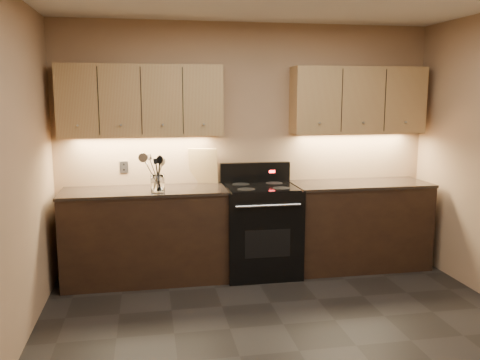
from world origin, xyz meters
TOP-DOWN VIEW (x-y plane):
  - floor at (0.00, 0.00)m, footprint 4.00×4.00m
  - wall_back at (0.00, 2.00)m, footprint 4.00×0.04m
  - counter_left at (-1.10, 1.70)m, footprint 1.62×0.62m
  - counter_right at (1.18, 1.70)m, footprint 1.46×0.62m
  - stove at (0.08, 1.68)m, footprint 0.76×0.68m
  - upper_cab_left at (-1.10, 1.85)m, footprint 1.60×0.30m
  - upper_cab_right at (1.18, 1.85)m, footprint 1.44×0.30m
  - outlet_plate at (-1.30, 1.99)m, footprint 0.08×0.01m
  - utensil_crock at (-0.97, 1.57)m, footprint 0.17×0.17m
  - cutting_board at (-0.48, 1.95)m, footprint 0.32×0.19m
  - wooden_spoon at (-1.00, 1.55)m, footprint 0.17×0.17m
  - black_spoon at (-0.97, 1.58)m, footprint 0.09×0.17m
  - black_turner at (-0.95, 1.55)m, footprint 0.14×0.17m
  - steel_spatula at (-0.94, 1.58)m, footprint 0.21×0.11m
  - steel_skimmer at (-0.94, 1.56)m, footprint 0.25×0.12m

SIDE VIEW (x-z plane):
  - floor at x=0.00m, z-range 0.00..0.00m
  - counter_left at x=-1.10m, z-range 0.00..0.93m
  - counter_right at x=1.18m, z-range 0.00..0.93m
  - stove at x=0.08m, z-range -0.09..1.05m
  - utensil_crock at x=-0.97m, z-range 0.92..1.09m
  - black_turner at x=-0.95m, z-range 0.94..1.27m
  - wooden_spoon at x=-1.00m, z-range 0.95..1.27m
  - cutting_board at x=-0.48m, z-range 0.93..1.31m
  - outlet_plate at x=-1.30m, z-range 1.06..1.18m
  - black_spoon at x=-0.97m, z-range 0.94..1.31m
  - steel_spatula at x=-0.94m, z-range 0.94..1.33m
  - steel_skimmer at x=-0.94m, z-range 0.94..1.33m
  - wall_back at x=0.00m, z-range 0.00..2.60m
  - upper_cab_left at x=-1.10m, z-range 1.45..2.15m
  - upper_cab_right at x=1.18m, z-range 1.45..2.15m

